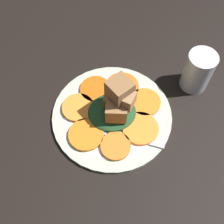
# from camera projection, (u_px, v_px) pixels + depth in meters

# --- Properties ---
(table_slab) EXTENTS (1.20, 1.20, 0.02)m
(table_slab) POSITION_uv_depth(u_px,v_px,m) (112.00, 118.00, 0.66)
(table_slab) COLOR black
(table_slab) RESTS_ON ground
(plate) EXTENTS (0.27, 0.27, 0.01)m
(plate) POSITION_uv_depth(u_px,v_px,m) (112.00, 115.00, 0.64)
(plate) COLOR beige
(plate) RESTS_ON table_slab
(carrot_slice_0) EXTENTS (0.07, 0.07, 0.01)m
(carrot_slice_0) POSITION_uv_depth(u_px,v_px,m) (78.00, 108.00, 0.64)
(carrot_slice_0) COLOR orange
(carrot_slice_0) RESTS_ON plate
(carrot_slice_1) EXTENTS (0.08, 0.08, 0.01)m
(carrot_slice_1) POSITION_uv_depth(u_px,v_px,m) (86.00, 135.00, 0.61)
(carrot_slice_1) COLOR orange
(carrot_slice_1) RESTS_ON plate
(carrot_slice_2) EXTENTS (0.07, 0.07, 0.01)m
(carrot_slice_2) POSITION_uv_depth(u_px,v_px,m) (117.00, 146.00, 0.60)
(carrot_slice_2) COLOR orange
(carrot_slice_2) RESTS_ON plate
(carrot_slice_3) EXTENTS (0.08, 0.08, 0.01)m
(carrot_slice_3) POSITION_uv_depth(u_px,v_px,m) (140.00, 128.00, 0.62)
(carrot_slice_3) COLOR orange
(carrot_slice_3) RESTS_ON plate
(carrot_slice_4) EXTENTS (0.07, 0.07, 0.01)m
(carrot_slice_4) POSITION_uv_depth(u_px,v_px,m) (145.00, 102.00, 0.65)
(carrot_slice_4) COLOR orange
(carrot_slice_4) RESTS_ON plate
(carrot_slice_5) EXTENTS (0.08, 0.08, 0.01)m
(carrot_slice_5) POSITION_uv_depth(u_px,v_px,m) (122.00, 87.00, 0.67)
(carrot_slice_5) COLOR orange
(carrot_slice_5) RESTS_ON plate
(carrot_slice_6) EXTENTS (0.07, 0.07, 0.01)m
(carrot_slice_6) POSITION_uv_depth(u_px,v_px,m) (96.00, 89.00, 0.67)
(carrot_slice_6) COLOR #D35E12
(carrot_slice_6) RESTS_ON plate
(center_pile) EXTENTS (0.11, 0.10, 0.11)m
(center_pile) POSITION_uv_depth(u_px,v_px,m) (115.00, 105.00, 0.61)
(center_pile) COLOR #1E4723
(center_pile) RESTS_ON plate
(fork) EXTENTS (0.18, 0.09, 0.00)m
(fork) POSITION_uv_depth(u_px,v_px,m) (119.00, 134.00, 0.61)
(fork) COLOR #B2B2B7
(fork) RESTS_ON plate
(water_glass) EXTENTS (0.07, 0.07, 0.10)m
(water_glass) POSITION_uv_depth(u_px,v_px,m) (198.00, 71.00, 0.65)
(water_glass) COLOR silver
(water_glass) RESTS_ON table_slab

